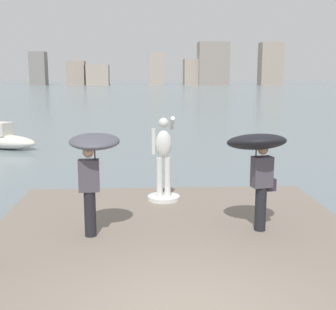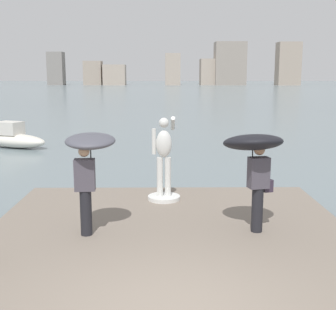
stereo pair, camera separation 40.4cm
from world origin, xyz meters
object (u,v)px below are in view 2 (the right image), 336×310
Objects in this scene: statue_white_figure at (164,166)px; boat_mid at (14,138)px; onlooker_left at (89,157)px; onlooker_right at (254,152)px.

boat_mid is at bearing 124.46° from statue_white_figure.
onlooker_left is at bearing -65.90° from boat_mid.
statue_white_figure is 1.02× the size of onlooker_right.
boat_mid is at bearing 124.95° from onlooker_right.
statue_white_figure reaches higher than onlooker_right.
onlooker_right is (3.13, 0.12, 0.07)m from onlooker_left.
statue_white_figure reaches higher than onlooker_left.
statue_white_figure is at bearing 127.11° from onlooker_right.
onlooker_right is 15.51m from boat_mid.
onlooker_left is 3.13m from onlooker_right.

